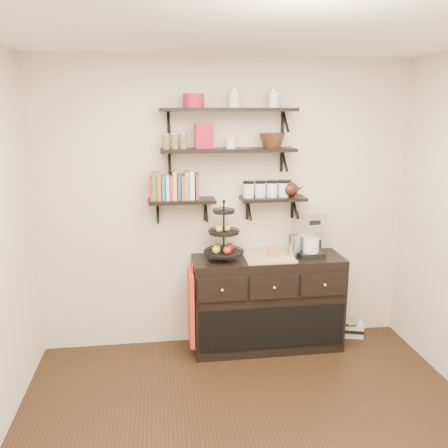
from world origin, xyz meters
TOP-DOWN VIEW (x-y plane):
  - ceiling at (0.00, 0.00)m, footprint 3.50×3.50m
  - back_wall at (0.00, 1.75)m, footprint 3.50×0.02m
  - shelf_top at (0.00, 1.62)m, footprint 1.20×0.27m
  - shelf_mid at (0.00, 1.62)m, footprint 1.20×0.27m
  - shelf_low_left at (-0.42, 1.63)m, footprint 0.60×0.25m
  - shelf_low_right at (0.42, 1.63)m, footprint 0.60×0.25m
  - cookbooks at (-0.47, 1.63)m, footprint 0.43×0.15m
  - glass_canisters at (0.36, 1.63)m, footprint 0.43×0.10m
  - sideboard at (0.36, 1.51)m, footprint 1.40×0.50m
  - fruit_stand at (-0.05, 1.52)m, footprint 0.36×0.36m
  - candle at (0.40, 1.51)m, footprint 0.08×0.08m
  - coffee_maker at (0.76, 1.54)m, footprint 0.24×0.23m
  - thermal_carafe at (0.59, 1.49)m, footprint 0.11×0.11m
  - apron at (-0.37, 1.41)m, footprint 0.04×0.30m
  - radio at (1.24, 1.61)m, footprint 0.29×0.22m
  - recipe_box at (-0.22, 1.61)m, footprint 0.17×0.08m
  - walnut_bowl at (0.40, 1.61)m, footprint 0.24×0.24m
  - ramekins at (0.02, 1.61)m, footprint 0.09×0.09m
  - teapot at (0.58, 1.63)m, footprint 0.25×0.21m
  - red_pot at (-0.30, 1.61)m, footprint 0.18×0.18m

SIDE VIEW (x-z plane):
  - radio at x=1.24m, z-range 0.00..0.16m
  - sideboard at x=0.36m, z-range -0.01..0.91m
  - apron at x=-0.37m, z-range 0.15..0.84m
  - candle at x=0.40m, z-range 0.92..1.00m
  - thermal_carafe at x=0.59m, z-range 0.90..1.12m
  - fruit_stand at x=-0.05m, z-range 0.82..1.35m
  - coffee_maker at x=0.76m, z-range 0.89..1.31m
  - back_wall at x=0.00m, z-range 0.00..2.70m
  - shelf_low_left at x=-0.42m, z-range 1.31..1.54m
  - shelf_low_right at x=0.42m, z-range 1.31..1.54m
  - glass_canisters at x=0.36m, z-range 1.45..1.58m
  - teapot at x=0.58m, z-range 1.45..1.61m
  - cookbooks at x=-0.47m, z-range 1.44..1.70m
  - shelf_mid at x=0.00m, z-range 1.77..2.00m
  - ramekins at x=0.02m, z-range 1.90..2.00m
  - walnut_bowl at x=0.40m, z-range 1.90..2.03m
  - recipe_box at x=-0.22m, z-range 1.90..2.12m
  - shelf_top at x=0.00m, z-range 2.12..2.35m
  - red_pot at x=-0.30m, z-range 2.25..2.37m
  - ceiling at x=0.00m, z-range 2.69..2.71m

